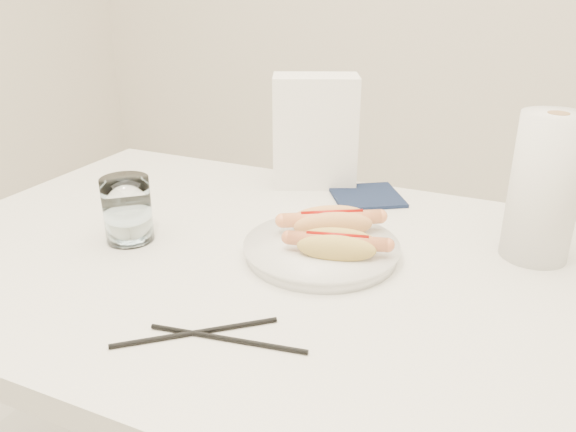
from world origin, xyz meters
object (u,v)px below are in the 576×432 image
at_px(table, 267,286).
at_px(hotdog_left, 332,222).
at_px(paper_towel_roll, 544,188).
at_px(water_glass, 127,210).
at_px(plate, 321,251).
at_px(napkin_box, 315,131).
at_px(hotdog_right, 337,245).

bearing_deg(table, hotdog_left, 42.74).
bearing_deg(paper_towel_roll, water_glass, -160.92).
height_order(plate, paper_towel_roll, paper_towel_roll).
bearing_deg(napkin_box, table, -104.50).
distance_m(hotdog_right, napkin_box, 0.40).
height_order(napkin_box, paper_towel_roll, same).
bearing_deg(hotdog_left, paper_towel_roll, -13.26).
bearing_deg(plate, hotdog_left, 90.42).
bearing_deg(napkin_box, hotdog_left, -86.39).
bearing_deg(plate, water_glass, -166.57).
xyz_separation_m(hotdog_left, water_glass, (-0.32, -0.12, 0.01)).
height_order(hotdog_left, napkin_box, napkin_box).
distance_m(table, hotdog_left, 0.15).
bearing_deg(table, paper_towel_roll, 23.60).
bearing_deg(hotdog_left, hotdog_right, -94.18).
xyz_separation_m(water_glass, paper_towel_roll, (0.63, 0.22, 0.06)).
distance_m(plate, paper_towel_roll, 0.36).
bearing_deg(table, water_glass, -169.01).
relative_size(plate, hotdog_left, 1.57).
xyz_separation_m(hotdog_left, paper_towel_roll, (0.31, 0.10, 0.08)).
bearing_deg(hotdog_right, hotdog_left, 102.07).
xyz_separation_m(plate, hotdog_right, (0.04, -0.03, 0.03)).
bearing_deg(table, plate, 20.01).
relative_size(water_glass, napkin_box, 0.48).
height_order(hotdog_right, paper_towel_roll, paper_towel_roll).
distance_m(plate, hotdog_right, 0.05).
relative_size(water_glass, paper_towel_roll, 0.48).
bearing_deg(plate, table, -159.99).
height_order(hotdog_left, hotdog_right, hotdog_left).
height_order(table, napkin_box, napkin_box).
bearing_deg(water_glass, hotdog_left, 21.05).
bearing_deg(water_glass, table, 10.99).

